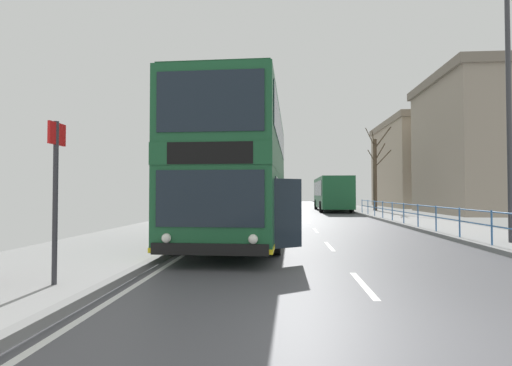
# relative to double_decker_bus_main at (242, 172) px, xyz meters

# --- Properties ---
(ground) EXTENTS (15.80, 140.00, 0.20)m
(ground) POSITION_rel_double_decker_bus_main_xyz_m (2.05, -8.60, -2.28)
(ground) COLOR #4C4C51
(double_decker_bus_main) EXTENTS (3.28, 10.35, 4.43)m
(double_decker_bus_main) POSITION_rel_double_decker_bus_main_xyz_m (0.00, 0.00, 0.00)
(double_decker_bus_main) COLOR #19512D
(double_decker_bus_main) RESTS_ON ground
(background_bus_far_lane) EXTENTS (2.84, 10.01, 2.96)m
(background_bus_far_lane) POSITION_rel_double_decker_bus_main_xyz_m (5.77, 21.78, -0.69)
(background_bus_far_lane) COLOR #19512D
(background_bus_far_lane) RESTS_ON ground
(pedestrian_railing_far_kerb) EXTENTS (0.05, 27.22, 0.98)m
(pedestrian_railing_far_kerb) POSITION_rel_double_decker_bus_main_xyz_m (7.22, 2.22, -1.51)
(pedestrian_railing_far_kerb) COLOR #386BA8
(pedestrian_railing_far_kerb) RESTS_ON ground
(bus_stop_sign_near) EXTENTS (0.08, 0.44, 2.62)m
(bus_stop_sign_near) POSITION_rel_double_decker_bus_main_xyz_m (-2.28, -6.91, -0.56)
(bus_stop_sign_near) COLOR #2D2D33
(bus_stop_sign_near) RESTS_ON ground
(street_lamp_far_side) EXTENTS (0.28, 0.60, 8.42)m
(street_lamp_far_side) POSITION_rel_double_decker_bus_main_xyz_m (8.11, -1.01, 2.66)
(street_lamp_far_side) COLOR #38383D
(street_lamp_far_side) RESTS_ON ground
(bare_tree_far_00) EXTENTS (2.05, 3.12, 6.89)m
(bare_tree_far_00) POSITION_rel_double_decker_bus_main_xyz_m (9.13, 19.66, 1.11)
(bare_tree_far_00) COLOR #4C3D2D
(bare_tree_far_00) RESTS_ON ground
(background_building_01) EXTENTS (8.96, 13.84, 9.98)m
(background_building_01) POSITION_rel_double_decker_bus_main_xyz_m (17.63, 32.75, 2.70)
(background_building_01) COLOR gray
(background_building_01) RESTS_ON ground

